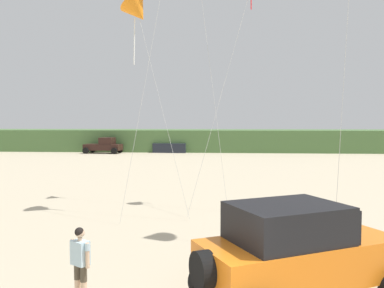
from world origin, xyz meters
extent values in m
cube|color=#4C703D|center=(-0.06, 49.51, 1.42)|extent=(90.00, 8.67, 2.84)
cube|color=orange|center=(2.09, 2.75, 1.01)|extent=(4.76, 3.64, 0.90)
cube|color=orange|center=(3.56, 3.50, 1.38)|extent=(1.75, 2.01, 0.12)
cube|color=black|center=(1.78, 2.59, 1.86)|extent=(2.85, 2.61, 0.80)
cube|color=black|center=(2.85, 3.13, 1.82)|extent=(0.85, 1.54, 0.72)
cube|color=black|center=(4.12, 3.78, 0.74)|extent=(1.00, 1.70, 0.28)
cylinder|color=black|center=(0.02, 1.70, 1.11)|extent=(0.62, 0.82, 0.77)
cylinder|color=black|center=(3.18, 4.46, 0.42)|extent=(0.88, 0.65, 0.84)
cylinder|color=black|center=(3.18, 4.46, 0.42)|extent=(0.48, 0.46, 0.38)
cylinder|color=black|center=(0.06, 2.87, 0.42)|extent=(0.88, 0.65, 0.84)
cylinder|color=black|center=(0.06, 2.87, 0.42)|extent=(0.48, 0.46, 0.38)
cylinder|color=#DBB28E|center=(-2.87, 2.67, 0.25)|extent=(0.14, 0.14, 0.49)
cylinder|color=#4C4233|center=(-2.87, 2.67, 0.64)|extent=(0.15, 0.15, 0.36)
cylinder|color=#4C4233|center=(-2.68, 2.55, 0.64)|extent=(0.15, 0.15, 0.36)
cube|color=silver|center=(-2.78, 2.61, 1.09)|extent=(0.48, 0.44, 0.54)
cylinder|color=#DBB28E|center=(-2.99, 2.75, 1.08)|extent=(0.09, 0.09, 0.56)
cylinder|color=silver|center=(-2.99, 2.75, 1.27)|extent=(0.11, 0.11, 0.16)
cylinder|color=#DBB28E|center=(-2.56, 2.48, 1.08)|extent=(0.09, 0.09, 0.56)
cylinder|color=silver|center=(-2.56, 2.48, 1.27)|extent=(0.11, 0.11, 0.16)
cylinder|color=#DBB28E|center=(-2.78, 2.61, 1.40)|extent=(0.10, 0.10, 0.08)
sphere|color=#DBB28E|center=(-2.78, 2.61, 1.54)|extent=(0.21, 0.21, 0.21)
sphere|color=black|center=(-2.78, 2.60, 1.56)|extent=(0.21, 0.21, 0.21)
cube|color=black|center=(-14.46, 43.73, 0.76)|extent=(4.76, 2.34, 0.76)
cube|color=black|center=(-13.91, 43.68, 1.56)|extent=(1.77, 1.95, 0.84)
cylinder|color=black|center=(-12.52, 44.60, 0.38)|extent=(0.78, 0.33, 0.76)
cylinder|color=black|center=(-12.72, 42.51, 0.38)|extent=(0.78, 0.33, 0.76)
cylinder|color=black|center=(-16.20, 44.96, 0.38)|extent=(0.78, 0.33, 0.76)
cylinder|color=black|center=(-16.40, 42.87, 0.38)|extent=(0.78, 0.33, 0.76)
cube|color=#1E232D|center=(-6.24, 45.52, 0.60)|extent=(4.30, 1.98, 1.20)
cone|color=orange|center=(-3.28, 11.50, 8.77)|extent=(1.86, 1.72, 1.69)
cylinder|color=white|center=(-3.43, 11.50, 7.48)|extent=(0.05, 0.28, 2.02)
cylinder|color=silver|center=(-2.09, 10.77, 4.41)|extent=(2.40, 1.47, 8.73)
cylinder|color=silver|center=(0.40, 11.86, 5.41)|extent=(2.92, 2.68, 10.72)
cylinder|color=silver|center=(4.14, 6.71, 6.30)|extent=(0.82, 1.11, 12.49)
cylinder|color=silver|center=(-2.58, 10.26, 6.36)|extent=(1.98, 2.10, 12.62)
cylinder|color=silver|center=(-0.23, 12.97, 6.99)|extent=(1.81, 2.25, 13.88)
camera|label=1|loc=(0.37, -6.12, 4.04)|focal=38.04mm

